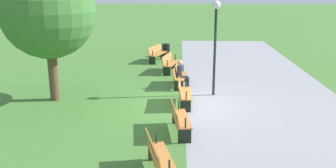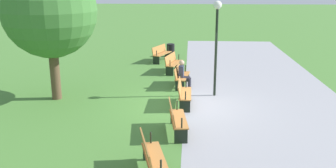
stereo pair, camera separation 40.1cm
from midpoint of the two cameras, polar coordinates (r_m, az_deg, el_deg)
ground_plane at (r=13.60m, az=1.81°, el=-3.27°), size 120.00×120.00×0.00m
path_paving at (r=13.95m, az=14.40°, el=-3.28°), size 29.92×6.13×0.01m
bench_0 at (r=20.82m, az=-2.27°, el=4.76°), size 1.69×1.03×0.89m
bench_1 at (r=18.39m, az=-0.36°, el=3.30°), size 1.70×0.86×0.89m
bench_2 at (r=15.93m, az=1.01°, el=1.33°), size 1.68×0.67×0.89m
bench_3 at (r=13.46m, az=1.55°, el=-1.38°), size 1.63×0.47×0.89m
bench_4 at (r=11.04m, az=0.67°, el=-5.29°), size 1.68×0.67×0.89m
bench_5 at (r=8.76m, az=-2.80°, el=-11.19°), size 1.70×0.86×0.89m
person_seated at (r=15.63m, az=1.40°, el=1.69°), size 0.37×0.55×1.20m
tree_0 at (r=14.28m, az=-18.84°, el=10.53°), size 3.44×3.44×5.07m
lamp_post at (r=14.31m, az=6.55°, el=8.31°), size 0.32×0.32×3.70m
trash_bin at (r=22.23m, az=-0.83°, el=5.25°), size 0.47×0.47×0.76m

